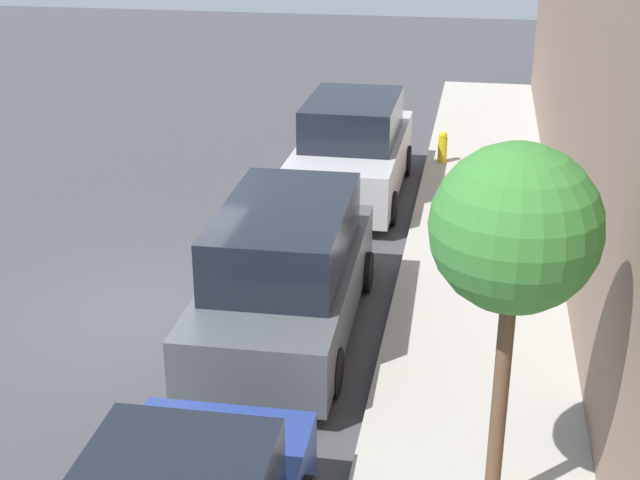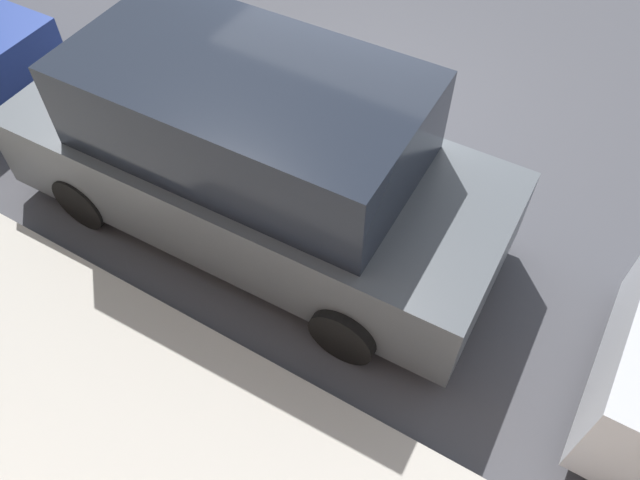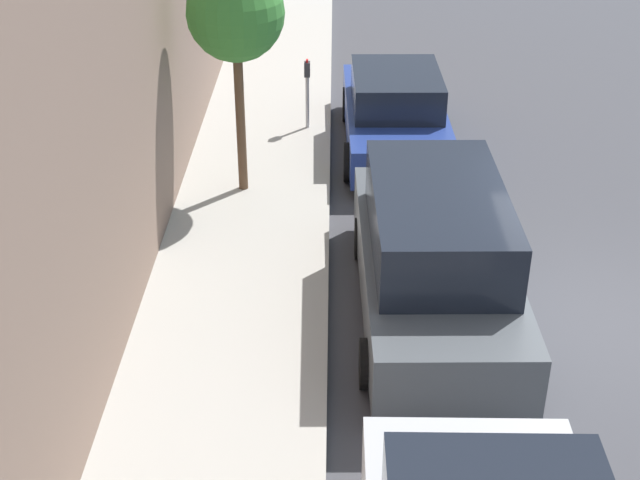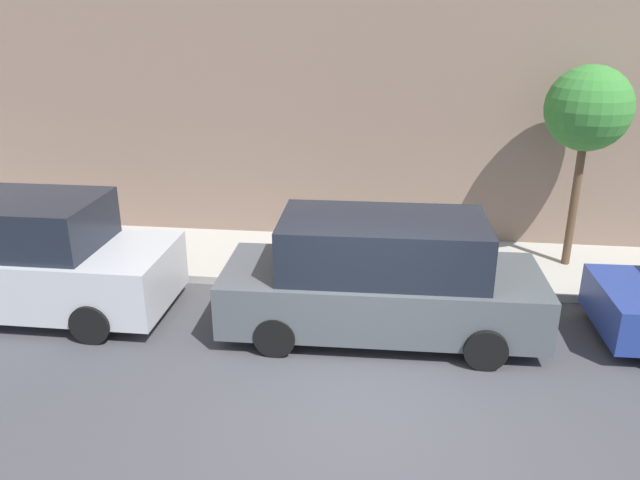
{
  "view_description": "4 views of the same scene",
  "coord_description": "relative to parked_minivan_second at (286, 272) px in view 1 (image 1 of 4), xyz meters",
  "views": [
    {
      "loc": [
        4.58,
        -11.09,
        6.03
      ],
      "look_at": [
        2.4,
        0.87,
        1.0
      ],
      "focal_mm": 50.0,
      "sensor_mm": 36.0,
      "label": 1
    },
    {
      "loc": [
        5.45,
        2.54,
        5.04
      ],
      "look_at": [
        2.71,
        0.94,
        1.0
      ],
      "focal_mm": 35.0,
      "sensor_mm": 36.0,
      "label": 2
    },
    {
      "loc": [
        3.46,
        9.89,
        6.88
      ],
      "look_at": [
        3.61,
        -0.42,
        1.0
      ],
      "focal_mm": 50.0,
      "sensor_mm": 36.0,
      "label": 3
    },
    {
      "loc": [
        -6.75,
        -0.26,
        4.91
      ],
      "look_at": [
        3.44,
        0.96,
        1.0
      ],
      "focal_mm": 35.0,
      "sensor_mm": 36.0,
      "label": 4
    }
  ],
  "objects": [
    {
      "name": "parked_minivan_second",
      "position": [
        0.0,
        0.0,
        0.0
      ],
      "size": [
        2.02,
        4.94,
        1.9
      ],
      "color": "#4C5156",
      "rests_on": "ground_plane"
    },
    {
      "name": "sidewalk",
      "position": [
        2.67,
        0.16,
        -0.85
      ],
      "size": [
        2.55,
        32.0,
        0.15
      ],
      "color": "#B2ADA3",
      "rests_on": "ground_plane"
    },
    {
      "name": "parked_suv_third",
      "position": [
        0.06,
        5.87,
        0.01
      ],
      "size": [
        2.08,
        4.8,
        1.98
      ],
      "color": "#B7BABF",
      "rests_on": "ground_plane"
    },
    {
      "name": "ground_plane",
      "position": [
        -2.1,
        0.16,
        -0.92
      ],
      "size": [
        60.0,
        60.0,
        0.0
      ],
      "primitive_type": "plane",
      "color": "#424247"
    },
    {
      "name": "street_tree",
      "position": [
        2.86,
        -3.52,
        2.2
      ],
      "size": [
        1.53,
        1.53,
        3.77
      ],
      "color": "brown",
      "rests_on": "sidewalk"
    },
    {
      "name": "fire_hydrant",
      "position": [
        1.75,
        7.94,
        -0.43
      ],
      "size": [
        0.2,
        0.2,
        0.69
      ],
      "color": "gold",
      "rests_on": "sidewalk"
    }
  ]
}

